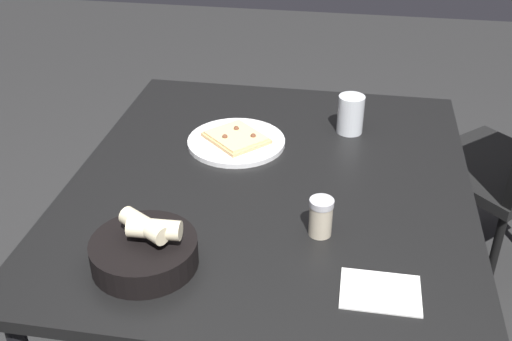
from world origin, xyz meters
The scene contains 6 objects.
dining_table centered at (0.00, 0.00, 0.70)m, with size 1.02×1.17×0.76m.
pizza_plate centered at (-0.12, 0.17, 0.77)m, with size 0.28×0.28×0.04m.
bread_basket centered at (-0.21, -0.38, 0.79)m, with size 0.23×0.23×0.12m.
beer_glass centered at (0.19, 0.30, 0.81)m, with size 0.08×0.08×0.11m.
pepper_shaker centered at (0.14, -0.21, 0.80)m, with size 0.06×0.06×0.09m.
napkin centered at (0.28, -0.39, 0.76)m, with size 0.16×0.12×0.00m.
Camera 1 is at (0.19, -1.34, 1.60)m, focal length 43.08 mm.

